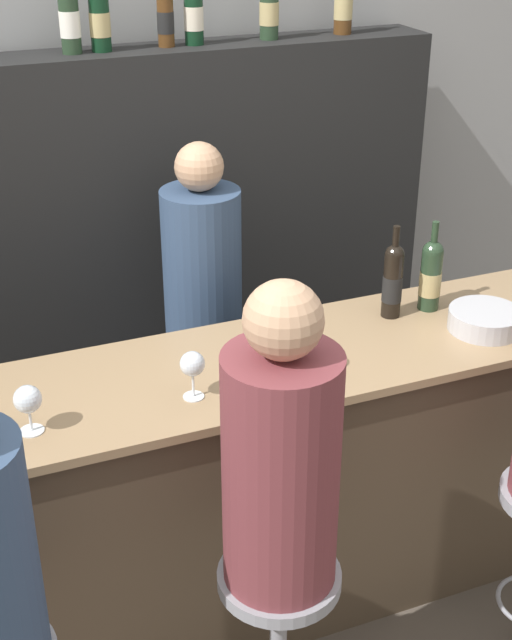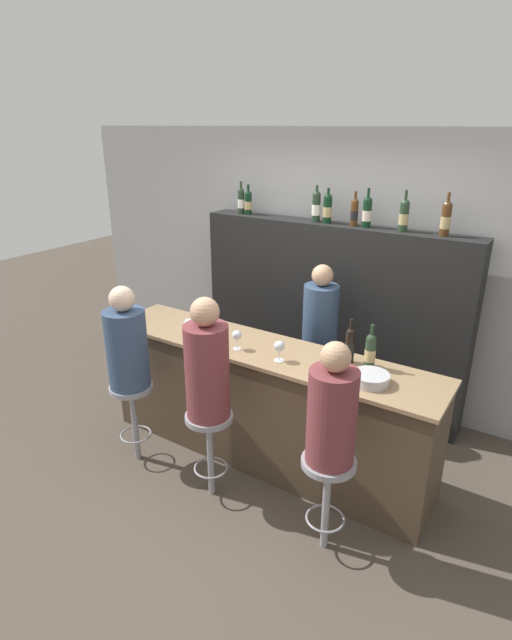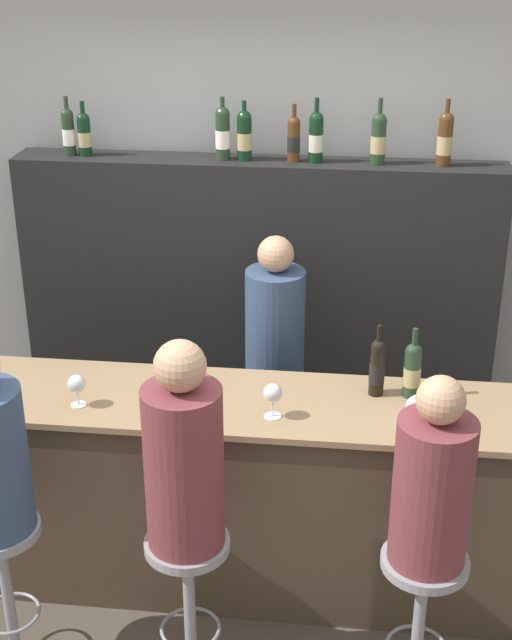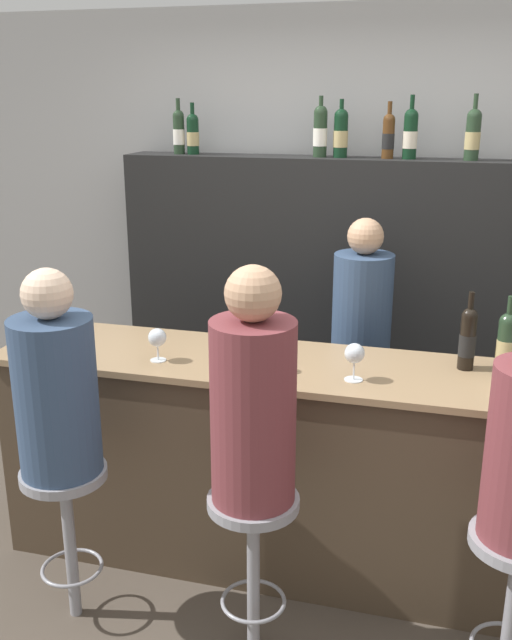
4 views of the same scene
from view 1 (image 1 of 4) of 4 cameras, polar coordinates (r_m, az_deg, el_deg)
name	(u,v)px [view 1 (image 1 of 4)]	position (r m, az deg, el deg)	size (l,w,h in m)	color
wall_back	(115,155)	(3.96, -9.00, 10.40)	(6.40, 0.05, 2.60)	#9E9E9E
bar_counter	(232,493)	(3.11, -1.52, -10.98)	(2.81, 0.60, 1.00)	#473828
back_bar_cabinet	(135,261)	(3.89, -7.76, 3.75)	(2.63, 0.28, 1.78)	black
wine_bottle_counter_0	(393,280)	(3.12, 8.75, 2.56)	(0.07, 0.07, 0.34)	black
wine_bottle_counter_1	(431,274)	(3.20, 11.13, 2.88)	(0.08, 0.08, 0.33)	#233823
wine_bottle_backbar_2	(69,15)	(3.57, -11.88, 18.57)	(0.08, 0.08, 0.33)	#233823
wine_bottle_backbar_3	(99,15)	(3.60, -10.00, 18.65)	(0.08, 0.08, 0.31)	black
wine_bottle_backbar_4	(165,14)	(3.66, -5.83, 18.89)	(0.07, 0.07, 0.30)	#4C2D14
wine_bottle_backbar_5	(193,9)	(3.69, -4.02, 19.22)	(0.08, 0.08, 0.33)	black
wine_bottle_backbar_6	(269,5)	(3.81, 0.85, 19.53)	(0.08, 0.08, 0.34)	#233823
wine_glass_0	(28,400)	(2.55, -14.40, -5.01)	(0.08, 0.08, 0.15)	silver
wine_glass_1	(192,365)	(2.63, -4.09, -2.90)	(0.08, 0.08, 0.15)	silver
wine_glass_2	(308,342)	(2.75, 3.36, -1.41)	(0.08, 0.08, 0.16)	silver
metal_bowl	(485,320)	(3.14, 14.45, 0.00)	(0.25, 0.25, 0.07)	#B7B7BC
bar_stool_middle	(279,614)	(2.66, 1.46, -18.31)	(0.35, 0.35, 0.69)	gray
guest_seated_middle	(281,457)	(2.30, 1.62, -8.75)	(0.31, 0.31, 0.88)	brown
bartender	(204,342)	(3.58, -3.32, -1.44)	(0.30, 0.30, 1.53)	#334766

